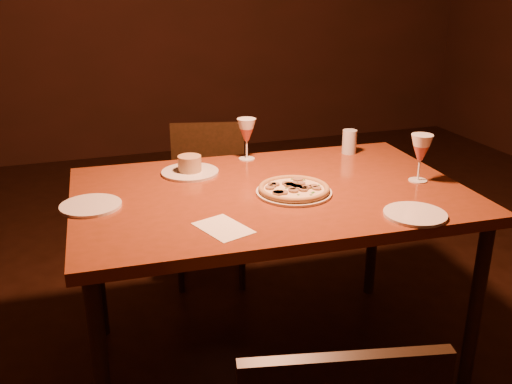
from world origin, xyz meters
name	(u,v)px	position (x,y,z in m)	size (l,w,h in m)	color
floor	(336,361)	(0.00, 0.00, 0.00)	(7.00, 7.00, 0.00)	black
dining_table	(270,207)	(-0.29, 0.10, 0.75)	(1.59, 1.07, 0.83)	maroon
chair_far	(209,193)	(-0.31, 1.01, 0.48)	(0.50, 0.50, 0.86)	black
pizza_plate	(294,189)	(-0.21, 0.03, 0.84)	(0.30, 0.30, 0.03)	white
ramekin_saucer	(190,168)	(-0.55, 0.40, 0.85)	(0.25, 0.25, 0.08)	white
wine_glass_far	(247,139)	(-0.25, 0.51, 0.92)	(0.09, 0.09, 0.19)	#B5534B
wine_glass_right	(420,158)	(0.33, 0.00, 0.93)	(0.09, 0.09, 0.20)	#B5534B
water_tumbler	(349,142)	(0.24, 0.45, 0.88)	(0.07, 0.07, 0.11)	silver
side_plate_left	(91,206)	(-0.98, 0.14, 0.83)	(0.23, 0.23, 0.01)	white
side_plate_near	(415,214)	(0.11, -0.31, 0.83)	(0.22, 0.22, 0.01)	white
menu_card	(223,228)	(-0.56, -0.20, 0.83)	(0.14, 0.20, 0.00)	white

